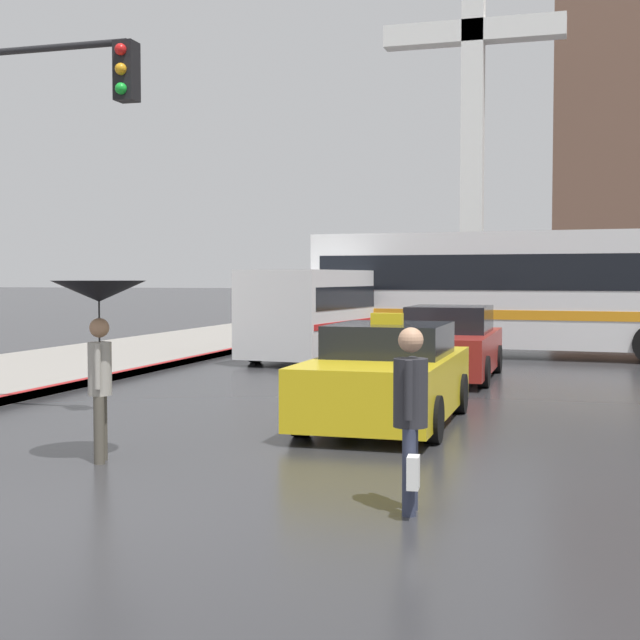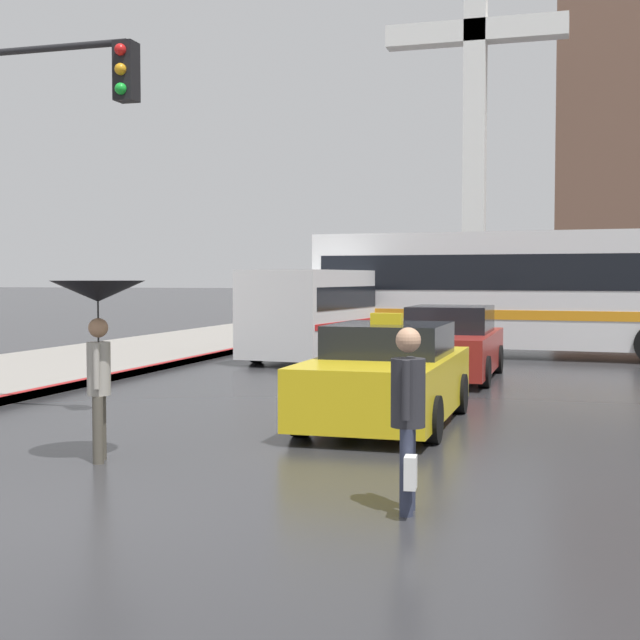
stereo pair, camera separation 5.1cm
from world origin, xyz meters
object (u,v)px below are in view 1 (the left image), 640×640
at_px(city_bus, 515,288).
at_px(ambulance_van, 319,310).
at_px(traffic_light, 4,150).
at_px(monument_cross, 473,95).
at_px(pedestrian_with_umbrella, 99,314).
at_px(pedestrian_man, 411,408).
at_px(sedan_red, 449,345).
at_px(taxi, 387,377).

bearing_deg(city_bus, ambulance_van, 119.24).
distance_m(traffic_light, monument_cross, 27.65).
bearing_deg(city_bus, monument_cross, 15.27).
relative_size(city_bus, monument_cross, 0.63).
relative_size(ambulance_van, pedestrian_with_umbrella, 2.80).
height_order(pedestrian_man, traffic_light, traffic_light).
xyz_separation_m(sedan_red, city_bus, (0.94, 5.67, 1.11)).
bearing_deg(sedan_red, pedestrian_with_umbrella, 74.51).
distance_m(taxi, traffic_light, 6.33).
distance_m(sedan_red, ambulance_van, 5.16).
relative_size(pedestrian_with_umbrella, traffic_light, 0.36).
xyz_separation_m(pedestrian_with_umbrella, monument_cross, (0.79, 29.02, 7.99)).
distance_m(sedan_red, city_bus, 5.85).
bearing_deg(pedestrian_man, monument_cross, -179.65).
height_order(pedestrian_with_umbrella, monument_cross, monument_cross).
xyz_separation_m(taxi, traffic_light, (-5.32, -1.22, 3.21)).
height_order(taxi, ambulance_van, ambulance_van).
bearing_deg(city_bus, sedan_red, 174.86).
bearing_deg(pedestrian_man, taxi, -170.94).
height_order(ambulance_van, pedestrian_man, ambulance_van).
bearing_deg(pedestrian_with_umbrella, monument_cross, -23.60).
bearing_deg(traffic_light, taxi, 12.97).
xyz_separation_m(sedan_red, traffic_light, (-5.36, -7.09, 3.19)).
xyz_separation_m(traffic_light, monument_cross, (3.57, 26.80, 5.78)).
relative_size(ambulance_van, city_bus, 0.53).
xyz_separation_m(taxi, pedestrian_man, (1.17, -4.62, 0.27)).
bearing_deg(pedestrian_man, city_bus, 175.50).
bearing_deg(pedestrian_with_umbrella, pedestrian_man, -129.56).
bearing_deg(pedestrian_man, sedan_red, -179.03).
distance_m(ambulance_van, traffic_light, 11.01).
relative_size(taxi, sedan_red, 0.95).
xyz_separation_m(sedan_red, pedestrian_man, (1.13, -10.49, 0.25)).
height_order(sedan_red, monument_cross, monument_cross).
distance_m(ambulance_van, pedestrian_with_umbrella, 12.86).
bearing_deg(monument_cross, taxi, -86.09).
bearing_deg(monument_cross, pedestrian_with_umbrella, -91.56).
bearing_deg(taxi, traffic_light, 12.97).
relative_size(ambulance_van, monument_cross, 0.33).
distance_m(taxi, pedestrian_man, 4.78).
relative_size(city_bus, pedestrian_with_umbrella, 5.26).
height_order(ambulance_van, pedestrian_with_umbrella, ambulance_van).
relative_size(sedan_red, monument_cross, 0.26).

